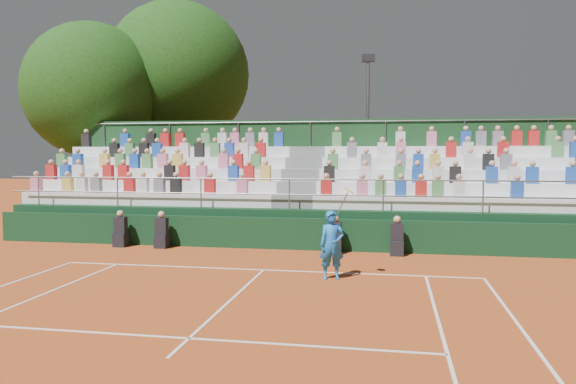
% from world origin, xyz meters
% --- Properties ---
extents(ground, '(90.00, 90.00, 0.00)m').
position_xyz_m(ground, '(0.00, 0.00, 0.00)').
color(ground, '#AB491C').
rests_on(ground, ground).
extents(courtside_wall, '(20.00, 0.15, 1.00)m').
position_xyz_m(courtside_wall, '(0.00, 3.20, 0.50)').
color(courtside_wall, black).
rests_on(courtside_wall, ground).
extents(line_officials, '(9.23, 0.40, 1.19)m').
position_xyz_m(line_officials, '(-1.09, 2.75, 0.48)').
color(line_officials, black).
rests_on(line_officials, ground).
extents(grandstand, '(20.00, 5.20, 4.40)m').
position_xyz_m(grandstand, '(-0.01, 6.44, 1.09)').
color(grandstand, black).
rests_on(grandstand, ground).
extents(tennis_player, '(0.88, 0.55, 2.22)m').
position_xyz_m(tennis_player, '(1.85, -0.70, 0.84)').
color(tennis_player, blue).
rests_on(tennis_player, ground).
extents(tree_west, '(6.35, 6.35, 9.19)m').
position_xyz_m(tree_west, '(-10.81, 10.67, 6.00)').
color(tree_west, '#361F13').
rests_on(tree_west, ground).
extents(tree_east, '(7.47, 7.47, 10.87)m').
position_xyz_m(tree_east, '(-7.79, 13.89, 7.12)').
color(tree_east, '#361F13').
rests_on(tree_east, ground).
extents(floodlight_mast, '(0.60, 0.25, 7.69)m').
position_xyz_m(floodlight_mast, '(2.11, 13.02, 4.51)').
color(floodlight_mast, gray).
rests_on(floodlight_mast, ground).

